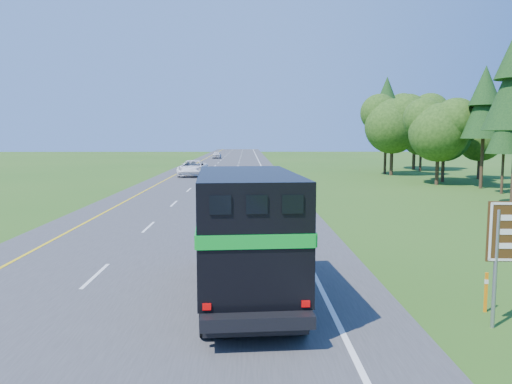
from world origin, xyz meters
TOP-DOWN VIEW (x-y plane):
  - road at (0.00, 50.00)m, footprint 15.00×260.00m
  - lane_markings at (0.00, 50.00)m, footprint 11.15×260.00m
  - horse_truck at (3.19, 8.76)m, footprint 3.13×8.41m
  - white_suv at (-3.13, 53.36)m, footprint 3.25×6.71m
  - far_car at (-3.17, 101.04)m, footprint 1.81×4.43m
  - delineator at (9.60, 7.42)m, footprint 0.09×0.05m

SIDE VIEW (x-z plane):
  - road at x=0.00m, z-range 0.00..0.04m
  - lane_markings at x=0.00m, z-range 0.04..0.05m
  - delineator at x=9.60m, z-range 0.04..1.12m
  - far_car at x=-3.17m, z-range 0.04..1.54m
  - white_suv at x=-3.13m, z-range 0.04..1.88m
  - horse_truck at x=3.19m, z-range 0.17..3.82m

